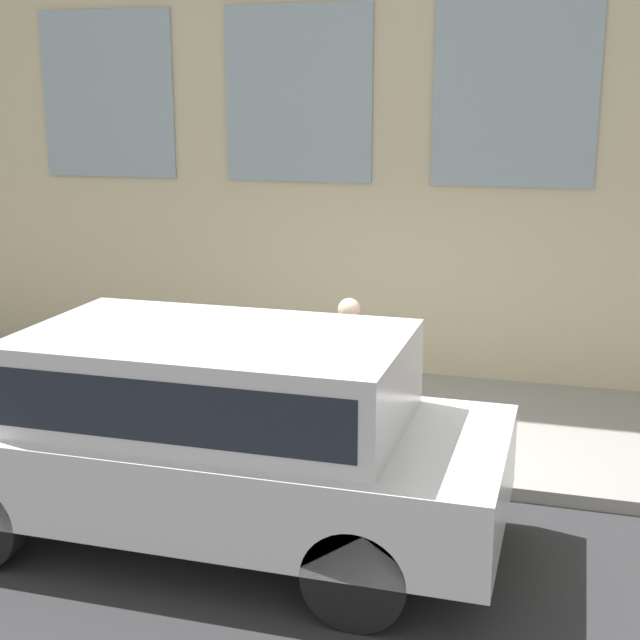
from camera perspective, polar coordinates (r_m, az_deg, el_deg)
The scene contains 5 objects.
ground_plane at distance 8.11m, azimuth 0.64°, elevation -10.16°, with size 80.00×80.00×0.00m, color #2D2D30.
sidewalk at distance 9.43m, azimuth 3.12°, elevation -6.23°, with size 3.01×60.00×0.12m.
fire_hydrant at distance 8.61m, azimuth -1.85°, elevation -4.82°, with size 0.32×0.44×0.82m.
person at distance 8.58m, azimuth 1.86°, elevation -2.13°, with size 0.33×0.22×1.36m.
parked_truck_silver_near at distance 6.78m, azimuth -7.09°, elevation -6.52°, with size 1.89×4.52×1.65m.
Camera 1 is at (-7.13, -1.98, 3.31)m, focal length 50.00 mm.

